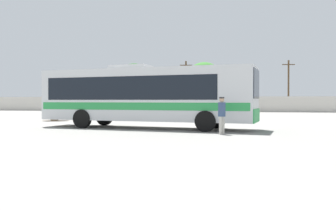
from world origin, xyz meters
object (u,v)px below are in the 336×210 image
attendant_by_bus_door (222,113)px  roadside_tree_midleft (204,77)px  parked_car_third_white (198,106)px  utility_pole_near (288,85)px  coach_bus_silver_green (143,94)px  parked_car_second_dark_blue (144,106)px  roadside_tree_left (135,79)px  utility_pole_far (186,85)px  parked_car_leftmost_silver (107,106)px  vendor_umbrella_near_gate_orange (54,95)px

attendant_by_bus_door → roadside_tree_midleft: size_ratio=0.23×
parked_car_third_white → utility_pole_near: utility_pole_near is taller
coach_bus_silver_green → parked_car_second_dark_blue: 25.95m
coach_bus_silver_green → roadside_tree_left: (-10.41, 32.75, 2.86)m
parked_car_second_dark_blue → roadside_tree_midleft: size_ratio=0.62×
coach_bus_silver_green → attendant_by_bus_door: bearing=-33.1°
utility_pole_near → utility_pole_far: bearing=179.1°
utility_pole_far → roadside_tree_left: (-7.60, -1.06, 0.90)m
coach_bus_silver_green → parked_car_third_white: size_ratio=2.85×
parked_car_second_dark_blue → parked_car_leftmost_silver: bearing=173.0°
coach_bus_silver_green → utility_pole_near: size_ratio=1.73×
parked_car_third_white → roadside_tree_left: (-10.38, 6.93, 3.93)m
coach_bus_silver_green → parked_car_leftmost_silver: bearing=115.2°
utility_pole_far → roadside_tree_left: bearing=-172.1°
roadside_tree_left → vendor_umbrella_near_gate_orange: bearing=-86.4°
roadside_tree_midleft → coach_bus_silver_green: bearing=-89.7°
coach_bus_silver_green → parked_car_second_dark_blue: (-6.77, 25.03, -1.06)m
attendant_by_bus_door → parked_car_third_white: (-4.53, 28.75, -0.16)m
coach_bus_silver_green → utility_pole_far: 33.98m
coach_bus_silver_green → parked_car_second_dark_blue: coach_bus_silver_green is taller
utility_pole_near → attendant_by_bus_door: bearing=-101.2°
vendor_umbrella_near_gate_orange → parked_car_second_dark_blue: size_ratio=0.51×
parked_car_second_dark_blue → parked_car_third_white: parked_car_second_dark_blue is taller
parked_car_third_white → parked_car_second_dark_blue: bearing=-173.3°
vendor_umbrella_near_gate_orange → utility_pole_far: 28.47m
coach_bus_silver_green → utility_pole_near: 35.61m
parked_car_leftmost_silver → utility_pole_far: 12.72m
parked_car_second_dark_blue → roadside_tree_midleft: (6.56, 9.86, 4.22)m
coach_bus_silver_green → roadside_tree_midleft: bearing=90.3°
attendant_by_bus_door → roadside_tree_left: roadside_tree_left is taller
attendant_by_bus_door → parked_car_third_white: size_ratio=0.39×
coach_bus_silver_green → vendor_umbrella_near_gate_orange: 10.61m
utility_pole_far → attendant_by_bus_door: bearing=-78.8°
parked_car_leftmost_silver → roadside_tree_midleft: size_ratio=0.57×
vendor_umbrella_near_gate_orange → parked_car_third_white: bearing=66.3°
utility_pole_far → parked_car_third_white: bearing=-70.9°
vendor_umbrella_near_gate_orange → roadside_tree_left: (-1.68, 26.73, 2.76)m
parked_car_second_dark_blue → roadside_tree_left: roadside_tree_left is taller
coach_bus_silver_green → utility_pole_far: bearing=94.7°
vendor_umbrella_near_gate_orange → parked_car_third_white: vendor_umbrella_near_gate_orange is taller
utility_pole_far → parked_car_leftmost_silver: bearing=-138.8°
parked_car_second_dark_blue → utility_pole_far: bearing=65.7°
utility_pole_far → roadside_tree_midleft: bearing=22.6°
parked_car_leftmost_silver → parked_car_third_white: (12.07, 0.14, 0.00)m
parked_car_leftmost_silver → parked_car_second_dark_blue: 5.38m
coach_bus_silver_green → utility_pole_near: bearing=70.8°
vendor_umbrella_near_gate_orange → parked_car_leftmost_silver: vendor_umbrella_near_gate_orange is taller
parked_car_leftmost_silver → utility_pole_near: 25.25m
parked_car_third_white → utility_pole_near: (11.73, 7.76, 2.94)m
parked_car_leftmost_silver → roadside_tree_midleft: bearing=37.7°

